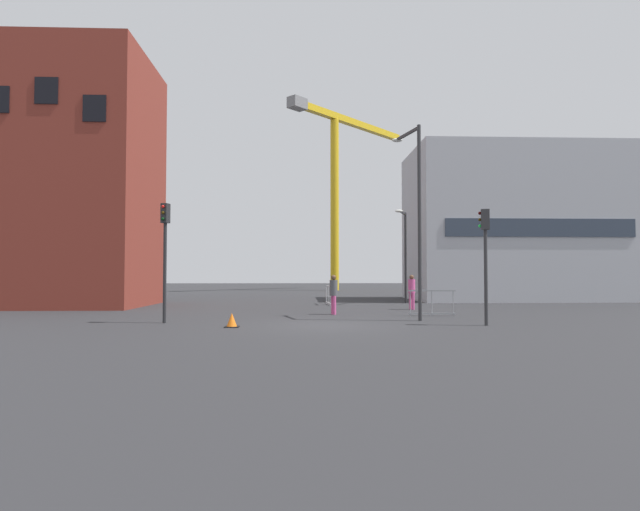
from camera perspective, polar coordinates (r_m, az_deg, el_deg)
name	(u,v)px	position (r m, az deg, el deg)	size (l,w,h in m)	color
ground	(325,325)	(17.76, 0.55, -7.69)	(160.00, 160.00, 0.00)	#28282B
brick_building	(79,182)	(31.58, -25.05, 7.39)	(7.60, 7.51, 13.64)	maroon
office_block	(515,225)	(37.52, 20.66, 3.12)	(13.93, 7.55, 10.08)	#A8AAB2
construction_crane	(338,167)	(56.74, 1.97, 9.67)	(13.73, 14.02, 19.28)	gold
streetlamp_tall	(416,204)	(20.14, 10.52, 5.55)	(0.78, 1.99, 7.38)	#2D2D30
streetlamp_short	(404,247)	(31.09, 9.28, 0.98)	(1.01, 1.94, 5.43)	#232326
traffic_light_crosswalk	(485,247)	(18.49, 17.74, 0.88)	(0.39, 0.31, 3.95)	#2D2D30
traffic_light_corner	(165,243)	(19.32, -16.70, 1.31)	(0.31, 0.39, 4.27)	#232326
pedestrian_walking	(334,291)	(22.39, 1.51, -3.98)	(0.34, 0.34, 1.71)	#D14C8C
pedestrian_waiting	(412,289)	(25.87, 10.07, -3.69)	(0.34, 0.34, 1.70)	#D14C8C
safety_barrier_rear	(328,295)	(29.59, 0.90, -4.34)	(0.19, 1.80, 1.08)	#B2B5BA
safety_barrier_right_run	(432,302)	(22.09, 12.21, -5.07)	(1.97, 0.20, 1.08)	gray
traffic_cone_on_verge	(232,321)	(17.34, -9.69, -7.09)	(0.46, 0.46, 0.47)	black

